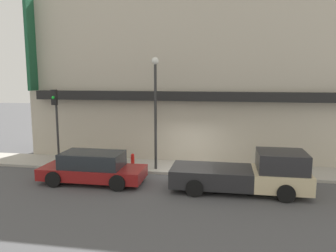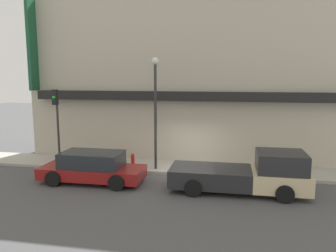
# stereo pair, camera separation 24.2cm
# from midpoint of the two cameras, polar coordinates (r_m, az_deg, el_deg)

# --- Properties ---
(ground_plane) EXTENTS (80.00, 80.00, 0.00)m
(ground_plane) POSITION_cam_midpoint_polar(r_m,az_deg,el_deg) (16.43, 3.91, -8.71)
(ground_plane) COLOR #4C4C4F
(sidewalk) EXTENTS (36.00, 2.41, 0.14)m
(sidewalk) POSITION_cam_midpoint_polar(r_m,az_deg,el_deg) (17.56, 4.40, -7.34)
(sidewalk) COLOR #ADA89E
(sidewalk) RESTS_ON ground
(building) EXTENTS (19.80, 3.80, 10.47)m
(building) POSITION_cam_midpoint_polar(r_m,az_deg,el_deg) (19.56, 5.40, 7.91)
(building) COLOR #BCB29E
(building) RESTS_ON ground
(pickup_truck) EXTENTS (5.77, 2.21, 1.80)m
(pickup_truck) POSITION_cam_midpoint_polar(r_m,az_deg,el_deg) (14.46, 14.20, -8.11)
(pickup_truck) COLOR beige
(pickup_truck) RESTS_ON ground
(parked_car) EXTENTS (4.80, 2.03, 1.44)m
(parked_car) POSITION_cam_midpoint_polar(r_m,az_deg,el_deg) (15.69, -12.60, -7.05)
(parked_car) COLOR maroon
(parked_car) RESTS_ON ground
(fire_hydrant) EXTENTS (0.19, 0.19, 0.68)m
(fire_hydrant) POSITION_cam_midpoint_polar(r_m,az_deg,el_deg) (17.71, -5.77, -5.85)
(fire_hydrant) COLOR red
(fire_hydrant) RESTS_ON sidewalk
(street_lamp) EXTENTS (0.36, 0.36, 5.70)m
(street_lamp) POSITION_cam_midpoint_polar(r_m,az_deg,el_deg) (16.58, -1.80, 4.46)
(street_lamp) COLOR #2D2D2D
(street_lamp) RESTS_ON sidewalk
(traffic_light) EXTENTS (0.28, 0.42, 4.06)m
(traffic_light) POSITION_cam_midpoint_polar(r_m,az_deg,el_deg) (18.41, -18.47, 2.02)
(traffic_light) COLOR #2D2D2D
(traffic_light) RESTS_ON sidewalk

